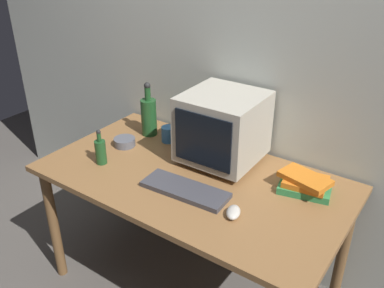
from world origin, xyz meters
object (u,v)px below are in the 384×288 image
bottle_tall (149,115)px  mug (169,134)px  book_stack (305,183)px  crt_monitor (223,128)px  computer_mouse (233,212)px  keyboard (185,190)px  bottle_short (101,151)px  cd_spindle (125,142)px

bottle_tall → mug: bearing=-3.0°
book_stack → mug: bearing=177.6°
crt_monitor → computer_mouse: bearing=-52.5°
mug → crt_monitor: bearing=-2.2°
keyboard → computer_mouse: size_ratio=4.20×
bottle_short → mug: (0.14, 0.40, -0.03)m
crt_monitor → computer_mouse: size_ratio=3.95×
keyboard → bottle_tall: size_ratio=1.30×
bottle_tall → cd_spindle: (-0.02, -0.19, -0.10)m
crt_monitor → mug: bearing=177.8°
crt_monitor → bottle_tall: size_ratio=1.22×
bottle_short → cd_spindle: 0.22m
mug → cd_spindle: mug is taller
bottle_tall → book_stack: size_ratio=1.22×
mug → keyboard: bearing=-44.0°
crt_monitor → book_stack: (0.47, -0.02, -0.15)m
bottle_short → mug: bottle_short is taller
bottle_tall → cd_spindle: bearing=-96.3°
keyboard → book_stack: bearing=32.3°
computer_mouse → book_stack: book_stack is taller
keyboard → computer_mouse: 0.28m
keyboard → book_stack: (0.45, 0.33, 0.03)m
book_stack → bottle_short: bearing=-159.5°
keyboard → cd_spindle: cd_spindle is taller
computer_mouse → mug: (-0.65, 0.39, 0.03)m
bottle_tall → book_stack: (0.98, -0.04, -0.08)m
crt_monitor → book_stack: size_ratio=1.48×
crt_monitor → computer_mouse: 0.51m
book_stack → cd_spindle: book_stack is taller
book_stack → computer_mouse: bearing=-116.7°
computer_mouse → book_stack: size_ratio=0.38×
mug → book_stack: bearing=-2.4°
computer_mouse → mug: size_ratio=0.83×
book_stack → cd_spindle: 1.01m
keyboard → mug: (-0.38, 0.36, 0.03)m
crt_monitor → cd_spindle: 0.59m
computer_mouse → keyboard: bearing=153.2°
keyboard → bottle_tall: bottle_tall is taller
bottle_tall → mug: size_ratio=2.69×
cd_spindle → keyboard: bearing=-18.0°
crt_monitor → book_stack: bearing=-2.6°
crt_monitor → keyboard: 0.39m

